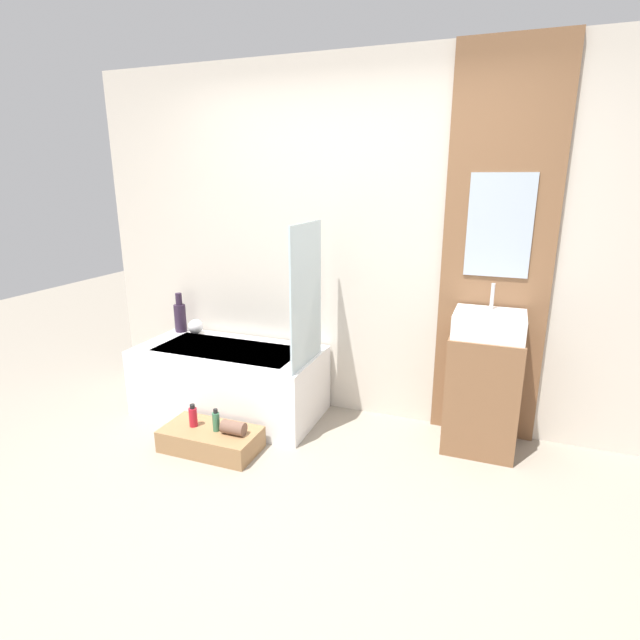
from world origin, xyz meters
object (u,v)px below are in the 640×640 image
sink (489,324)px  bottle_soap_primary (193,416)px  vase_tall_dark (180,316)px  wooden_step_bench (211,439)px  bathtub (230,380)px  vase_round_light (195,327)px  bottle_soap_secondary (216,421)px

sink → bottle_soap_primary: size_ratio=2.75×
sink → vase_tall_dark: bearing=177.2°
wooden_step_bench → sink: size_ratio=1.49×
bathtub → vase_tall_dark: vase_tall_dark is taller
bottle_soap_primary → vase_round_light: bearing=121.9°
bathtub → vase_round_light: bearing=152.2°
bottle_soap_primary → wooden_step_bench: bearing=0.0°
vase_tall_dark → bottle_soap_secondary: 1.23m
vase_round_light → bathtub: bearing=-27.8°
wooden_step_bench → bottle_soap_primary: size_ratio=4.11×
vase_tall_dark → bottle_soap_secondary: bearing=-44.2°
bottle_soap_primary → sink: bearing=20.6°
wooden_step_bench → vase_tall_dark: 1.26m
bathtub → wooden_step_bench: bathtub is taller
wooden_step_bench → sink: 1.99m
wooden_step_bench → vase_tall_dark: bearing=134.1°
sink → bottle_soap_secondary: (-1.64, -0.68, -0.66)m
wooden_step_bench → bottle_soap_secondary: bearing=-0.0°
wooden_step_bench → sink: bearing=22.0°
bathtub → bottle_soap_primary: bearing=-85.8°
sink → bathtub: bearing=-176.0°
bottle_soap_primary → bottle_soap_secondary: (0.18, -0.00, -0.00)m
bottle_soap_secondary → sink: bearing=22.6°
bathtub → vase_round_light: size_ratio=11.39×
wooden_step_bench → sink: (1.69, 0.68, 0.80)m
bathtub → bottle_soap_primary: 0.56m
vase_tall_dark → bottle_soap_secondary: vase_tall_dark is taller
wooden_step_bench → bottle_soap_secondary: bottle_soap_secondary is taller
bathtub → wooden_step_bench: bearing=-72.7°
sink → vase_tall_dark: (-2.47, 0.12, -0.22)m
vase_tall_dark → bottle_soap_primary: size_ratio=2.08×
bathtub → sink: sink is taller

